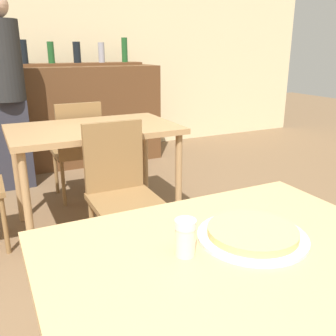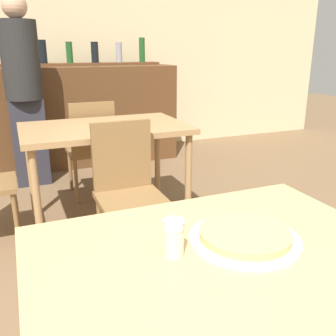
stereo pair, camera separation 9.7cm
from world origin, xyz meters
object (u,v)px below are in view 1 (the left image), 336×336
at_px(pizza_tray, 252,234).
at_px(cheese_shaker, 185,237).
at_px(chair_far_side_back, 78,145).
at_px(chair_far_side_front, 120,185).
at_px(person_standing, 6,88).

bearing_deg(pizza_tray, cheese_shaker, 178.07).
relative_size(chair_far_side_back, cheese_shaker, 7.84).
xyz_separation_m(chair_far_side_back, cheese_shaker, (-0.22, -2.33, 0.28)).
distance_m(chair_far_side_front, chair_far_side_back, 1.10).
bearing_deg(person_standing, chair_far_side_back, -50.84).
bearing_deg(person_standing, cheese_shaker, -84.68).
distance_m(pizza_tray, cheese_shaker, 0.25).
height_order(pizza_tray, cheese_shaker, cheese_shaker).
height_order(chair_far_side_front, cheese_shaker, chair_far_side_front).
xyz_separation_m(pizza_tray, cheese_shaker, (-0.24, 0.01, 0.04)).
xyz_separation_m(pizza_tray, person_standing, (-0.51, 2.93, 0.22)).
relative_size(chair_far_side_back, person_standing, 0.50).
bearing_deg(person_standing, pizza_tray, -80.06).
relative_size(chair_far_side_front, pizza_tray, 2.50).
bearing_deg(chair_far_side_front, pizza_tray, -88.82).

